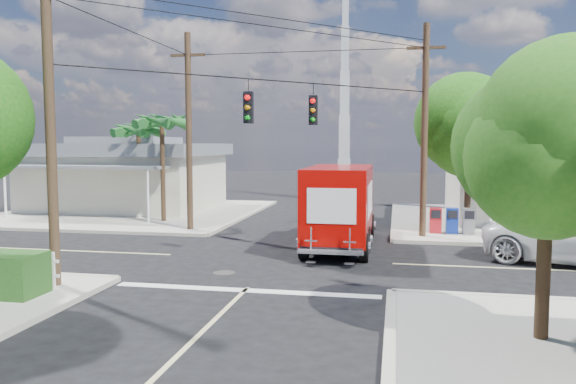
# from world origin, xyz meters

# --- Properties ---
(ground) EXTENTS (120.00, 120.00, 0.00)m
(ground) POSITION_xyz_m (0.00, 0.00, 0.00)
(ground) COLOR black
(ground) RESTS_ON ground
(sidewalk_ne) EXTENTS (14.12, 14.12, 0.14)m
(sidewalk_ne) POSITION_xyz_m (10.88, 10.88, 0.07)
(sidewalk_ne) COLOR #ABA59A
(sidewalk_ne) RESTS_ON ground
(sidewalk_nw) EXTENTS (14.12, 14.12, 0.14)m
(sidewalk_nw) POSITION_xyz_m (-10.88, 10.88, 0.07)
(sidewalk_nw) COLOR #ABA59A
(sidewalk_nw) RESTS_ON ground
(road_markings) EXTENTS (32.00, 32.00, 0.01)m
(road_markings) POSITION_xyz_m (0.00, -1.47, 0.01)
(road_markings) COLOR beige
(road_markings) RESTS_ON ground
(building_ne) EXTENTS (11.80, 10.20, 4.50)m
(building_ne) POSITION_xyz_m (12.50, 11.97, 2.32)
(building_ne) COLOR silver
(building_ne) RESTS_ON sidewalk_ne
(building_nw) EXTENTS (10.80, 10.20, 4.30)m
(building_nw) POSITION_xyz_m (-12.00, 12.46, 2.22)
(building_nw) COLOR beige
(building_nw) RESTS_ON sidewalk_nw
(radio_tower) EXTENTS (0.80, 0.80, 17.00)m
(radio_tower) POSITION_xyz_m (0.50, 20.00, 5.64)
(radio_tower) COLOR silver
(radio_tower) RESTS_ON ground
(tree_ne_front) EXTENTS (4.21, 4.14, 6.66)m
(tree_ne_front) POSITION_xyz_m (7.21, 6.76, 4.77)
(tree_ne_front) COLOR #422D1C
(tree_ne_front) RESTS_ON sidewalk_ne
(tree_ne_back) EXTENTS (3.77, 3.66, 5.82)m
(tree_ne_back) POSITION_xyz_m (9.81, 8.96, 4.19)
(tree_ne_back) COLOR #422D1C
(tree_ne_back) RESTS_ON sidewalk_ne
(tree_se) EXTENTS (3.67, 3.54, 5.62)m
(tree_se) POSITION_xyz_m (7.01, -7.24, 4.04)
(tree_se) COLOR #422D1C
(tree_se) RESTS_ON sidewalk_se
(palm_nw_front) EXTENTS (3.01, 3.08, 5.59)m
(palm_nw_front) POSITION_xyz_m (-7.50, 7.50, 5.04)
(palm_nw_front) COLOR #422D1C
(palm_nw_front) RESTS_ON sidewalk_nw
(palm_nw_back) EXTENTS (3.01, 3.08, 5.19)m
(palm_nw_back) POSITION_xyz_m (-9.50, 9.00, 4.67)
(palm_nw_back) COLOR #422D1C
(palm_nw_back) RESTS_ON sidewalk_nw
(utility_poles) EXTENTS (12.00, 10.68, 9.00)m
(utility_poles) POSITION_xyz_m (-1.58, 1.60, 4.67)
(utility_poles) COLOR #473321
(utility_poles) RESTS_ON ground
(vending_boxes) EXTENTS (1.90, 0.50, 1.10)m
(vending_boxes) POSITION_xyz_m (6.50, 6.20, 0.69)
(vending_boxes) COLOR red
(vending_boxes) RESTS_ON sidewalk_ne
(delivery_truck) EXTENTS (2.40, 7.39, 3.18)m
(delivery_truck) POSITION_xyz_m (1.97, 2.61, 1.62)
(delivery_truck) COLOR black
(delivery_truck) RESTS_ON ground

